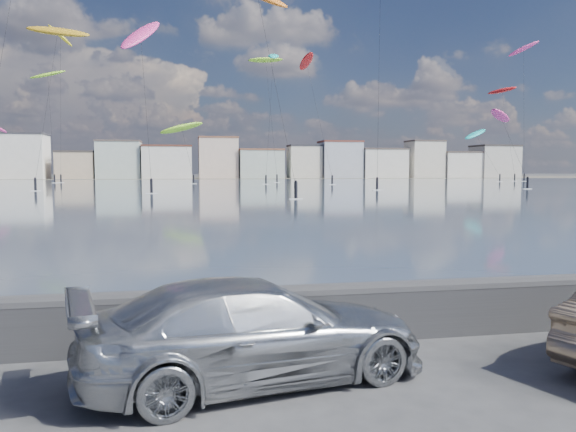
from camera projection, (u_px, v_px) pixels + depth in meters
name	position (u px, v px, depth m)	size (l,w,h in m)	color
ground	(269.00, 411.00, 7.28)	(700.00, 700.00, 0.00)	#333335
bay_water	(189.00, 187.00, 96.90)	(500.00, 177.00, 0.00)	#3F4E61
far_shore_strip	(185.00, 178.00, 203.16)	(500.00, 60.00, 0.00)	#4C473D
seawall	(246.00, 314.00, 9.88)	(400.00, 0.36, 1.08)	#28282B
far_buildings	(189.00, 161.00, 189.19)	(240.79, 13.26, 14.60)	#B7C6BC
car_silver	(255.00, 330.00, 8.29)	(2.11, 5.20, 1.51)	#AAADB2
kitesurfer_0	(501.00, 117.00, 99.60)	(8.26, 16.60, 13.97)	#E5338C
kitesurfer_1	(58.00, 33.00, 87.97)	(10.73, 12.80, 26.41)	#BF8C19
kitesurfer_2	(502.00, 91.00, 151.29)	(5.02, 12.51, 25.36)	red
kitesurfer_3	(182.00, 128.00, 128.48)	(10.71, 13.73, 14.92)	#8CD826
kitesurfer_6	(307.00, 64.00, 122.48)	(4.81, 16.37, 28.29)	red
kitesurfer_7	(273.00, 58.00, 126.72)	(6.49, 16.65, 30.28)	#19BFBF
kitesurfer_9	(141.00, 36.00, 83.02)	(7.36, 18.17, 26.46)	#E5338C
kitesurfer_10	(48.00, 76.00, 131.99)	(8.45, 9.30, 26.98)	#8CD826
kitesurfer_11	(524.00, 50.00, 150.31)	(9.20, 9.72, 38.09)	#E5338C
kitesurfer_13	(266.00, 61.00, 139.59)	(9.79, 13.80, 31.38)	#8CD826
kitesurfer_14	(476.00, 135.00, 148.43)	(8.99, 13.74, 14.39)	#19BFBF
kitesurfer_16	(60.00, 39.00, 137.34)	(6.13, 14.91, 38.44)	yellow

